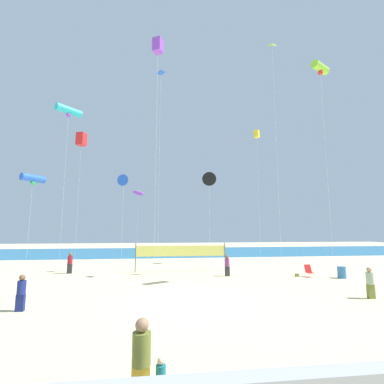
{
  "coord_description": "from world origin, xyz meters",
  "views": [
    {
      "loc": [
        -1.89,
        -14.39,
        3.56
      ],
      "look_at": [
        1.13,
        9.51,
        6.85
      ],
      "focal_mm": 25.68,
      "sensor_mm": 36.0,
      "label": 1
    }
  ],
  "objects_px": {
    "beachgoer_sage_shirt": "(370,282)",
    "beachgoer_plum_shirt": "(227,265)",
    "volleyball_net": "(181,252)",
    "kite_blue_tube": "(33,179)",
    "kite_blue_diamond": "(160,75)",
    "kite_violet_inflatable": "(138,193)",
    "kite_lime_diamond": "(272,49)",
    "toddler_figure": "(161,379)",
    "beach_handbag": "(297,275)",
    "kite_blue_delta": "(124,181)",
    "kite_violet_box": "(158,46)",
    "mother_figure": "(141,358)",
    "folding_beach_chair": "(309,270)",
    "kite_yellow_box": "(257,135)",
    "trash_barrel": "(342,272)",
    "beachgoer_navy_shirt": "(21,291)",
    "kite_cyan_tube": "(69,111)",
    "beachgoer_maroon_shirt": "(70,262)",
    "kite_red_box": "(81,139)",
    "kite_lime_tube": "(320,68)",
    "kite_black_delta": "(209,179)"
  },
  "relations": [
    {
      "from": "kite_red_box",
      "to": "kite_cyan_tube",
      "type": "bearing_deg",
      "value": -89.43
    },
    {
      "from": "volleyball_net",
      "to": "kite_blue_tube",
      "type": "distance_m",
      "value": 14.3
    },
    {
      "from": "toddler_figure",
      "to": "beachgoer_maroon_shirt",
      "type": "relative_size",
      "value": 0.54
    },
    {
      "from": "beachgoer_maroon_shirt",
      "to": "kite_blue_tube",
      "type": "bearing_deg",
      "value": 17.82
    },
    {
      "from": "kite_violet_box",
      "to": "kite_blue_tube",
      "type": "xyz_separation_m",
      "value": [
        -10.59,
        8.03,
        -7.66
      ]
    },
    {
      "from": "beachgoer_navy_shirt",
      "to": "kite_lime_diamond",
      "type": "xyz_separation_m",
      "value": [
        15.06,
        6.22,
        17.43
      ]
    },
    {
      "from": "trash_barrel",
      "to": "kite_blue_delta",
      "type": "height_order",
      "value": "kite_blue_delta"
    },
    {
      "from": "folding_beach_chair",
      "to": "trash_barrel",
      "type": "xyz_separation_m",
      "value": [
        2.08,
        -0.87,
        -0.05
      ]
    },
    {
      "from": "volleyball_net",
      "to": "kite_blue_delta",
      "type": "height_order",
      "value": "kite_blue_delta"
    },
    {
      "from": "beachgoer_plum_shirt",
      "to": "kite_violet_inflatable",
      "type": "distance_m",
      "value": 16.73
    },
    {
      "from": "kite_blue_delta",
      "to": "trash_barrel",
      "type": "bearing_deg",
      "value": -16.72
    },
    {
      "from": "kite_violet_box",
      "to": "kite_red_box",
      "type": "height_order",
      "value": "kite_violet_box"
    },
    {
      "from": "beachgoer_sage_shirt",
      "to": "kite_blue_tube",
      "type": "bearing_deg",
      "value": 40.09
    },
    {
      "from": "beach_handbag",
      "to": "kite_cyan_tube",
      "type": "bearing_deg",
      "value": 164.89
    },
    {
      "from": "volleyball_net",
      "to": "kite_lime_diamond",
      "type": "relative_size",
      "value": 0.41
    },
    {
      "from": "beach_handbag",
      "to": "kite_blue_diamond",
      "type": "bearing_deg",
      "value": 163.53
    },
    {
      "from": "beachgoer_sage_shirt",
      "to": "kite_blue_tube",
      "type": "height_order",
      "value": "kite_blue_tube"
    },
    {
      "from": "beachgoer_plum_shirt",
      "to": "kite_blue_diamond",
      "type": "height_order",
      "value": "kite_blue_diamond"
    },
    {
      "from": "beachgoer_maroon_shirt",
      "to": "beachgoer_plum_shirt",
      "type": "relative_size",
      "value": 1.06
    },
    {
      "from": "beachgoer_maroon_shirt",
      "to": "kite_violet_box",
      "type": "bearing_deg",
      "value": 162.6
    },
    {
      "from": "kite_violet_box",
      "to": "kite_blue_diamond",
      "type": "xyz_separation_m",
      "value": [
        0.22,
        6.67,
        1.91
      ]
    },
    {
      "from": "kite_blue_diamond",
      "to": "kite_violet_inflatable",
      "type": "distance_m",
      "value": 14.48
    },
    {
      "from": "beachgoer_plum_shirt",
      "to": "kite_blue_delta",
      "type": "relative_size",
      "value": 0.19
    },
    {
      "from": "kite_violet_inflatable",
      "to": "kite_yellow_box",
      "type": "xyz_separation_m",
      "value": [
        13.14,
        -6.12,
        5.94
      ]
    },
    {
      "from": "kite_blue_diamond",
      "to": "kite_cyan_tube",
      "type": "xyz_separation_m",
      "value": [
        -8.43,
        2.01,
        -2.98
      ]
    },
    {
      "from": "kite_lime_diamond",
      "to": "kite_cyan_tube",
      "type": "xyz_separation_m",
      "value": [
        -17.5,
        5.84,
        -3.75
      ]
    },
    {
      "from": "kite_blue_diamond",
      "to": "kite_black_delta",
      "type": "height_order",
      "value": "kite_blue_diamond"
    },
    {
      "from": "toddler_figure",
      "to": "beach_handbag",
      "type": "bearing_deg",
      "value": 66.46
    },
    {
      "from": "kite_yellow_box",
      "to": "beachgoer_sage_shirt",
      "type": "bearing_deg",
      "value": -88.56
    },
    {
      "from": "kite_blue_tube",
      "to": "toddler_figure",
      "type": "bearing_deg",
      "value": -59.82
    },
    {
      "from": "beachgoer_maroon_shirt",
      "to": "trash_barrel",
      "type": "xyz_separation_m",
      "value": [
        20.66,
        -4.81,
        -0.48
      ]
    },
    {
      "from": "beachgoer_sage_shirt",
      "to": "kite_lime_diamond",
      "type": "distance_m",
      "value": 18.56
    },
    {
      "from": "kite_lime_diamond",
      "to": "kite_blue_tube",
      "type": "distance_m",
      "value": 22.99
    },
    {
      "from": "kite_blue_delta",
      "to": "kite_yellow_box",
      "type": "xyz_separation_m",
      "value": [
        13.74,
        3.78,
        6.15
      ]
    },
    {
      "from": "beachgoer_navy_shirt",
      "to": "kite_cyan_tube",
      "type": "bearing_deg",
      "value": 177.36
    },
    {
      "from": "kite_cyan_tube",
      "to": "kite_blue_tube",
      "type": "height_order",
      "value": "kite_cyan_tube"
    },
    {
      "from": "kite_violet_box",
      "to": "kite_violet_inflatable",
      "type": "relative_size",
      "value": 1.9
    },
    {
      "from": "kite_lime_tube",
      "to": "kite_red_box",
      "type": "bearing_deg",
      "value": 146.58
    },
    {
      "from": "kite_blue_delta",
      "to": "kite_violet_box",
      "type": "xyz_separation_m",
      "value": [
        2.83,
        -7.46,
        7.77
      ]
    },
    {
      "from": "beachgoer_maroon_shirt",
      "to": "kite_blue_tube",
      "type": "distance_m",
      "value": 7.97
    },
    {
      "from": "beachgoer_sage_shirt",
      "to": "beachgoer_plum_shirt",
      "type": "distance_m",
      "value": 9.57
    },
    {
      "from": "toddler_figure",
      "to": "kite_violet_box",
      "type": "xyz_separation_m",
      "value": [
        -0.28,
        10.66,
        15.11
      ]
    },
    {
      "from": "kite_cyan_tube",
      "to": "volleyball_net",
      "type": "bearing_deg",
      "value": -8.42
    },
    {
      "from": "beachgoer_maroon_shirt",
      "to": "volleyball_net",
      "type": "xyz_separation_m",
      "value": [
        9.13,
        -0.15,
        0.73
      ]
    },
    {
      "from": "trash_barrel",
      "to": "kite_red_box",
      "type": "xyz_separation_m",
      "value": [
        -22.01,
        10.96,
        12.94
      ]
    },
    {
      "from": "beachgoer_navy_shirt",
      "to": "trash_barrel",
      "type": "relative_size",
      "value": 1.87
    },
    {
      "from": "folding_beach_chair",
      "to": "kite_blue_tube",
      "type": "distance_m",
      "value": 23.94
    },
    {
      "from": "beachgoer_maroon_shirt",
      "to": "kite_violet_box",
      "type": "relative_size",
      "value": 0.1
    },
    {
      "from": "mother_figure",
      "to": "folding_beach_chair",
      "type": "xyz_separation_m",
      "value": [
        11.8,
        14.01,
        -0.45
      ]
    },
    {
      "from": "kite_red_box",
      "to": "toddler_figure",
      "type": "bearing_deg",
      "value": -70.49
    }
  ]
}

